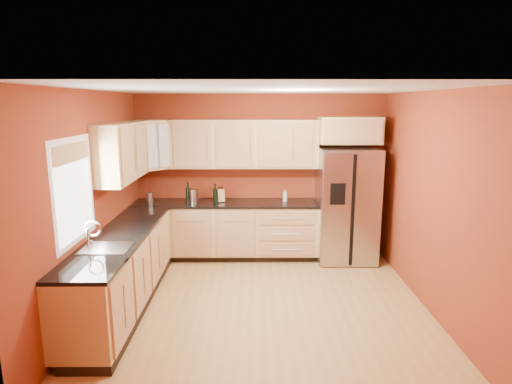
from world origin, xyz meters
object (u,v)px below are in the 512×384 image
at_px(canister_left, 150,198).
at_px(refrigerator, 346,205).
at_px(wine_bottle_a, 215,193).
at_px(knife_block, 221,196).
at_px(soap_dispenser, 285,196).

bearing_deg(canister_left, refrigerator, -0.09).
height_order(refrigerator, wine_bottle_a, refrigerator).
height_order(canister_left, knife_block, knife_block).
height_order(wine_bottle_a, soap_dispenser, wine_bottle_a).
bearing_deg(knife_block, canister_left, 164.13).
relative_size(canister_left, knife_block, 0.85).
relative_size(knife_block, soap_dispenser, 1.06).
xyz_separation_m(refrigerator, canister_left, (-3.08, 0.00, 0.12)).
xyz_separation_m(refrigerator, soap_dispenser, (-0.96, 0.11, 0.13)).
bearing_deg(wine_bottle_a, soap_dispenser, 2.55).
bearing_deg(knife_block, wine_bottle_a, -179.06).
bearing_deg(soap_dispenser, canister_left, -177.29).
xyz_separation_m(canister_left, soap_dispenser, (2.12, 0.10, 0.01)).
bearing_deg(wine_bottle_a, canister_left, -177.12).
bearing_deg(soap_dispenser, knife_block, -179.07).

